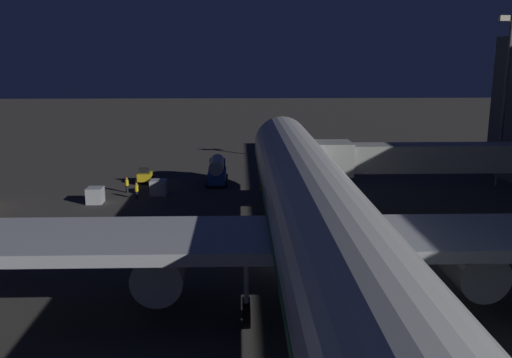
{
  "coord_description": "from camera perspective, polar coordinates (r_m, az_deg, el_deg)",
  "views": [
    {
      "loc": [
        4.51,
        38.98,
        14.85
      ],
      "look_at": [
        3.0,
        -11.56,
        3.5
      ],
      "focal_mm": 38.54,
      "sensor_mm": 36.0,
      "label": 1
    }
  ],
  "objects": [
    {
      "name": "traffic_cone_nose_port",
      "position": [
        62.63,
        4.49,
        -0.85
      ],
      "size": [
        0.36,
        0.36,
        0.55
      ],
      "primitive_type": "cone",
      "color": "orange",
      "rests_on": "ground_plane"
    },
    {
      "name": "pushback_tug",
      "position": [
        66.83,
        -11.47,
        0.24
      ],
      "size": [
        1.86,
        2.26,
        1.95
      ],
      "color": "yellow",
      "rests_on": "ground_plane"
    },
    {
      "name": "baggage_container_mid_row",
      "position": [
        58.96,
        -16.35,
        -1.64
      ],
      "size": [
        1.59,
        1.73,
        1.64
      ],
      "primitive_type": "cube",
      "color": "#B7BABF",
      "rests_on": "ground_plane"
    },
    {
      "name": "traffic_cone_nose_starboard",
      "position": [
        62.31,
        0.46,
        -0.88
      ],
      "size": [
        0.36,
        0.36,
        0.55
      ],
      "primitive_type": "cone",
      "color": "orange",
      "rests_on": "ground_plane"
    },
    {
      "name": "ground_crew_walking_aft",
      "position": [
        59.55,
        -12.3,
        -1.12
      ],
      "size": [
        0.4,
        0.4,
        1.78
      ],
      "color": "black",
      "rests_on": "ground_plane"
    },
    {
      "name": "apron_floodlight_mast",
      "position": [
        68.72,
        24.46,
        8.37
      ],
      "size": [
        2.9,
        0.5,
        19.2
      ],
      "color": "#59595E",
      "rests_on": "ground_plane"
    },
    {
      "name": "fuel_tanker",
      "position": [
        65.53,
        -4.07,
        1.0
      ],
      "size": [
        2.46,
        5.87,
        3.15
      ],
      "color": "#234C9E",
      "rests_on": "ground_plane"
    },
    {
      "name": "airliner_at_gate",
      "position": [
        30.86,
        6.8,
        -5.01
      ],
      "size": [
        50.5,
        65.5,
        18.07
      ],
      "color": "silver",
      "rests_on": "ground_plane"
    },
    {
      "name": "jet_bridge",
      "position": [
        52.42,
        14.99,
        2.11
      ],
      "size": [
        19.26,
        3.4,
        7.18
      ],
      "color": "#9E9E99",
      "rests_on": "ground_plane"
    },
    {
      "name": "ground_crew_by_belt_loader",
      "position": [
        62.5,
        -13.26,
        -0.53
      ],
      "size": [
        0.4,
        0.4,
        1.75
      ],
      "color": "black",
      "rests_on": "ground_plane"
    },
    {
      "name": "ground_plane",
      "position": [
        41.96,
        4.62,
        -8.12
      ],
      "size": [
        320.0,
        320.0,
        0.0
      ],
      "primitive_type": "plane",
      "color": "#383533"
    },
    {
      "name": "baggage_container_near_belt",
      "position": [
        60.77,
        -10.09,
        -0.87
      ],
      "size": [
        1.76,
        1.55,
        1.69
      ],
      "primitive_type": "cube",
      "color": "#B7BABF",
      "rests_on": "ground_plane"
    }
  ]
}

